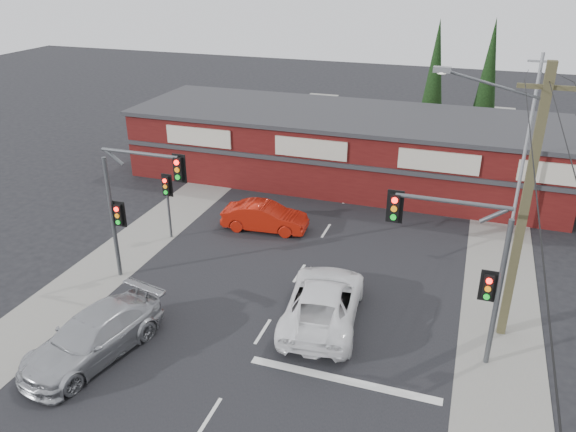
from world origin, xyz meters
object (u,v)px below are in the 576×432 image
(shop_building, at_px, (344,146))
(red_sedan, at_px, (265,217))
(white_suv, at_px, (324,301))
(silver_suv, at_px, (93,336))
(utility_pole, at_px, (522,200))

(shop_building, bearing_deg, red_sedan, -103.36)
(white_suv, relative_size, shop_building, 0.21)
(silver_suv, bearing_deg, white_suv, 46.47)
(white_suv, bearing_deg, shop_building, -85.39)
(white_suv, distance_m, utility_pole, 8.01)
(red_sedan, bearing_deg, white_suv, -148.06)
(white_suv, height_order, silver_suv, white_suv)
(silver_suv, height_order, red_sedan, silver_suv)
(red_sedan, bearing_deg, silver_suv, 165.07)
(utility_pole, bearing_deg, red_sedan, 154.76)
(white_suv, height_order, utility_pole, utility_pole)
(red_sedan, height_order, shop_building, shop_building)
(silver_suv, bearing_deg, red_sedan, 92.55)
(white_suv, distance_m, red_sedan, 8.36)
(white_suv, xyz_separation_m, red_sedan, (-4.98, 6.72, -0.10))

